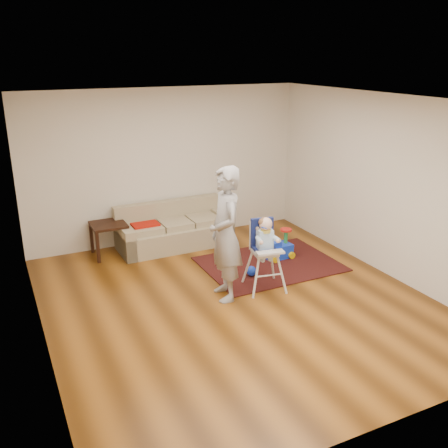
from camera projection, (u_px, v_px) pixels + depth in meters
name	position (u px, v px, depth m)	size (l,w,h in m)	color
ground	(237.00, 301.00, 6.88)	(5.50, 5.50, 0.00)	#4E2A0A
room_envelope	(220.00, 160.00, 6.71)	(5.04, 5.52, 2.72)	silver
sofa	(174.00, 226.00, 8.69)	(1.98, 0.83, 0.76)	tan
side_table	(110.00, 239.00, 8.35)	(0.56, 0.56, 0.56)	black
area_rug	(270.00, 264.00, 8.06)	(2.10, 1.58, 0.02)	black
ride_on_toy	(278.00, 244.00, 8.21)	(0.44, 0.31, 0.48)	blue
toy_ball	(251.00, 271.00, 7.59)	(0.15, 0.15, 0.15)	blue
high_chair	(265.00, 255.00, 7.08)	(0.59, 0.59, 1.09)	silver
adult	(225.00, 234.00, 6.70)	(0.68, 0.45, 1.86)	gray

